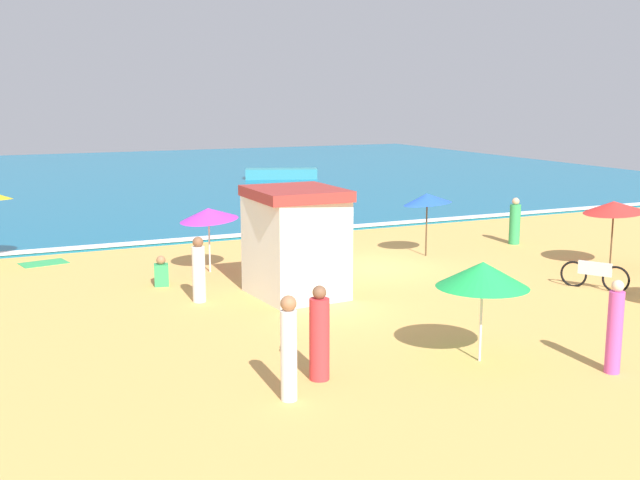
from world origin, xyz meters
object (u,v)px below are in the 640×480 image
beachgoer_2 (615,328)px  beachgoer_5 (515,223)px  beach_umbrella_5 (483,275)px  small_boat_0 (281,174)px  lifeguard_cabana (296,242)px  beach_umbrella_1 (427,199)px  beachgoer_6 (161,273)px  beachgoer_1 (199,271)px  beach_umbrella_7 (614,207)px  beachgoer_0 (289,348)px  beach_umbrella_6 (209,214)px  parked_bicycle (595,275)px  beachgoer_4 (319,336)px  beachgoer_3 (332,241)px

beachgoer_2 → beachgoer_5: bearing=59.5°
beach_umbrella_5 → small_boat_0: size_ratio=0.57×
beach_umbrella_5 → beachgoer_2: 2.58m
lifeguard_cabana → beach_umbrella_1: size_ratio=1.28×
beachgoer_6 → beachgoer_1: bearing=-77.2°
beach_umbrella_7 → beachgoer_0: beach_umbrella_7 is taller
beach_umbrella_6 → beachgoer_2: size_ratio=1.16×
beach_umbrella_5 → parked_bicycle: size_ratio=1.58×
small_boat_0 → beach_umbrella_1: bearing=-100.3°
beachgoer_5 → beach_umbrella_7: bearing=-87.7°
beach_umbrella_1 → beachgoer_1: 8.62m
beachgoer_6 → lifeguard_cabana: bearing=-40.4°
parked_bicycle → beachgoer_2: (-4.36, -5.02, 0.47)m
beachgoer_6 → small_boat_0: (12.79, 23.11, 0.04)m
parked_bicycle → beachgoer_4: size_ratio=0.90×
beach_umbrella_5 → beachgoer_6: (-4.18, 8.62, -1.37)m
lifeguard_cabana → small_boat_0: lifeguard_cabana is taller
beach_umbrella_7 → parked_bicycle: (-2.30, -1.74, -1.46)m
beachgoer_2 → parked_bicycle: bearing=49.0°
beach_umbrella_6 → parked_bicycle: beach_umbrella_6 is taller
beachgoer_5 → small_boat_0: (0.27, 22.27, -0.35)m
beach_umbrella_5 → beachgoer_4: 3.39m
beach_umbrella_1 → beachgoer_6: 8.79m
beach_umbrella_1 → beach_umbrella_6: bearing=174.7°
beach_umbrella_1 → beachgoer_1: beach_umbrella_1 is taller
beach_umbrella_5 → beachgoer_6: beach_umbrella_5 is taller
beachgoer_3 → beachgoer_4: beachgoer_4 is taller
beachgoer_1 → beachgoer_3: bearing=36.0°
beachgoer_1 → beachgoer_2: beachgoer_2 is taller
beach_umbrella_1 → lifeguard_cabana: bearing=-153.4°
beachgoer_3 → lifeguard_cabana: bearing=-125.3°
beach_umbrella_6 → beachgoer_1: 3.45m
beachgoer_6 → beachgoer_3: bearing=18.6°
beachgoer_5 → beachgoer_2: bearing=-120.5°
beachgoer_4 → parked_bicycle: bearing=17.9°
beach_umbrella_7 → beachgoer_5: beach_umbrella_7 is taller
beachgoer_6 → beach_umbrella_1: bearing=2.7°
beach_umbrella_7 → beachgoer_4: size_ratio=1.19×
beach_umbrella_1 → beach_umbrella_7: bearing=-43.6°
beachgoer_4 → beachgoer_5: size_ratio=1.09×
beachgoer_1 → beachgoer_5: bearing=13.5°
beachgoer_6 → beach_umbrella_6: bearing=32.0°
beach_umbrella_7 → beachgoer_0: (-12.63, -5.47, -0.93)m
parked_bicycle → beachgoer_4: beachgoer_4 is taller
beach_umbrella_1 → parked_bicycle: 6.02m
beach_umbrella_5 → beachgoer_2: (1.85, -1.57, -0.87)m
lifeguard_cabana → beach_umbrella_1: lifeguard_cabana is taller
beachgoer_0 → lifeguard_cabana: bearing=66.1°
parked_bicycle → small_boat_0: size_ratio=0.36×
beachgoer_1 → beachgoer_6: 2.15m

